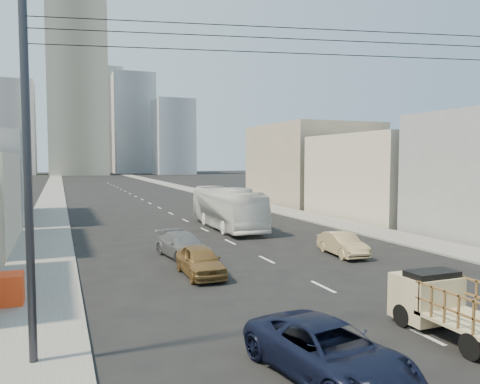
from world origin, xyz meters
TOP-DOWN VIEW (x-y plane):
  - ground at (0.00, 0.00)m, footprint 420.00×420.00m
  - sidewalk_left at (-11.75, 70.00)m, footprint 3.50×180.00m
  - sidewalk_right at (11.75, 70.00)m, footprint 3.50×180.00m
  - lane_dashes at (0.00, 53.00)m, footprint 0.15×104.00m
  - flatbed_pickup at (0.77, 1.57)m, footprint 1.95×4.41m
  - navy_pickup at (-4.41, 0.52)m, footprint 3.17×5.42m
  - city_bus at (1.96, 26.14)m, footprint 3.15×11.98m
  - sedan_brown at (-4.49, 11.85)m, footprint 1.75×4.26m
  - sedan_tan at (4.59, 13.43)m, footprint 1.79×4.19m
  - sedan_grey at (-4.23, 16.26)m, footprint 2.63×5.08m
  - streetlamp_left at (-11.39, 4.00)m, footprint 2.36×0.25m
  - overhead_wires at (0.00, 1.50)m, footprint 23.01×5.02m
  - bldg_right_mid at (19.50, 28.00)m, footprint 11.00×14.00m
  - bldg_right_far at (20.00, 44.00)m, footprint 12.00×16.00m
  - high_rise_tower at (-4.00, 170.00)m, footprint 20.00×20.00m
  - midrise_ne at (18.00, 185.00)m, footprint 16.00×16.00m
  - midrise_nw at (-26.00, 180.00)m, footprint 15.00×15.00m
  - midrise_back at (6.00, 200.00)m, footprint 18.00×18.00m
  - midrise_east at (30.00, 165.00)m, footprint 14.00×14.00m

SIDE VIEW (x-z plane):
  - ground at x=0.00m, z-range 0.00..0.00m
  - lane_dashes at x=0.00m, z-range 0.00..0.01m
  - sidewalk_left at x=-11.75m, z-range 0.00..0.12m
  - sidewalk_right at x=11.75m, z-range 0.00..0.12m
  - sedan_tan at x=4.59m, z-range 0.00..1.34m
  - sedan_grey at x=-4.23m, z-range 0.00..1.41m
  - navy_pickup at x=-4.41m, z-range 0.00..1.42m
  - sedan_brown at x=-4.49m, z-range 0.00..1.44m
  - flatbed_pickup at x=0.77m, z-range 0.14..2.04m
  - city_bus at x=1.96m, z-range 0.00..3.32m
  - bldg_right_mid at x=19.50m, z-range 0.00..8.00m
  - bldg_right_far at x=20.00m, z-range 0.00..10.00m
  - streetlamp_left at x=-11.39m, z-range 0.44..12.44m
  - overhead_wires at x=0.00m, z-range 8.60..9.33m
  - midrise_east at x=30.00m, z-range 0.00..28.00m
  - midrise_nw at x=-26.00m, z-range 0.00..34.00m
  - midrise_ne at x=18.00m, z-range 0.00..40.00m
  - midrise_back at x=6.00m, z-range 0.00..44.00m
  - high_rise_tower at x=-4.00m, z-range 0.00..60.00m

